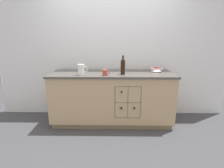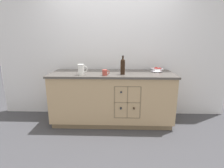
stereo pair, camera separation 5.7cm
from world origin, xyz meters
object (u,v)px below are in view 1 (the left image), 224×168
(fruit_bowl, at_px, (156,69))
(standing_wine_bottle, at_px, (123,66))
(white_pitcher, at_px, (81,69))
(ceramic_mug, at_px, (105,73))

(fruit_bowl, relative_size, standing_wine_bottle, 0.75)
(fruit_bowl, bearing_deg, white_pitcher, -165.12)
(fruit_bowl, xyz_separation_m, ceramic_mug, (-0.92, -0.38, 0.00))
(standing_wine_bottle, bearing_deg, ceramic_mug, -161.70)
(white_pitcher, distance_m, standing_wine_bottle, 0.69)
(white_pitcher, bearing_deg, ceramic_mug, -4.72)
(fruit_bowl, bearing_deg, ceramic_mug, -157.46)
(standing_wine_bottle, bearing_deg, white_pitcher, -174.71)
(fruit_bowl, xyz_separation_m, standing_wine_bottle, (-0.63, -0.29, 0.10))
(fruit_bowl, distance_m, standing_wine_bottle, 0.70)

